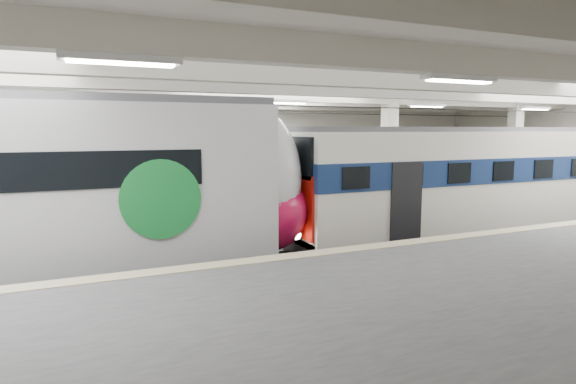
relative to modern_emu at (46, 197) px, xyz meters
name	(u,v)px	position (x,y,z in m)	size (l,w,h in m)	color
station_hall	(342,158)	(7.32, -1.74, 0.87)	(36.00, 24.00, 5.75)	black
modern_emu	(46,197)	(0.00, 0.00, 0.00)	(15.19, 3.13, 4.83)	silver
older_rer	(451,182)	(12.82, 0.00, -0.23)	(12.24, 2.70, 4.09)	white
far_train	(31,174)	(-0.69, 5.50, 0.13)	(15.44, 3.36, 4.86)	silver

